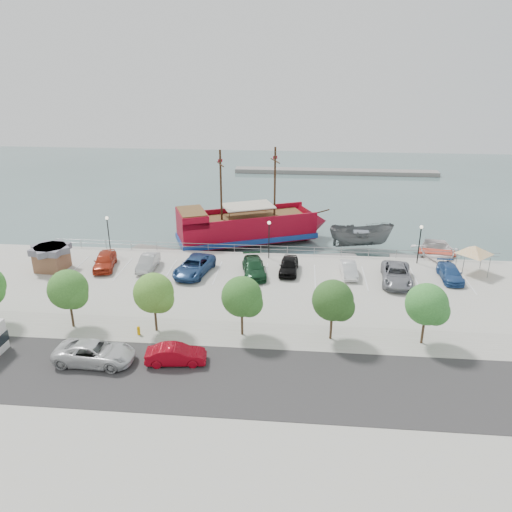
{
  "coord_description": "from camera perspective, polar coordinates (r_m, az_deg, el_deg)",
  "views": [
    {
      "loc": [
        3.3,
        -44.45,
        20.67
      ],
      "look_at": [
        -1.0,
        2.0,
        2.0
      ],
      "focal_mm": 35.0,
      "sensor_mm": 36.0,
      "label": 1
    }
  ],
  "objects": [
    {
      "name": "parked_car_c",
      "position": [
        51.2,
        -7.08,
        -1.16
      ],
      "size": [
        3.94,
        6.45,
        1.67
      ],
      "primitive_type": "imported",
      "rotation": [
        0.0,
        0.0,
        -0.21
      ],
      "color": "navy",
      "rests_on": "land_slab"
    },
    {
      "name": "parked_car_a",
      "position": [
        54.53,
        -16.9,
        -0.51
      ],
      "size": [
        2.89,
        5.2,
        1.67
      ],
      "primitive_type": "imported",
      "rotation": [
        0.0,
        0.0,
        0.2
      ],
      "color": "#AE2D17",
      "rests_on": "land_slab"
    },
    {
      "name": "parked_car_g",
      "position": [
        50.78,
        15.76,
        -2.05
      ],
      "size": [
        3.38,
        6.28,
        1.67
      ],
      "primitive_type": "imported",
      "rotation": [
        0.0,
        0.0,
        -0.1
      ],
      "color": "gray",
      "rests_on": "land_slab"
    },
    {
      "name": "land_slab",
      "position": [
        31.83,
        -2.15,
        -20.14
      ],
      "size": [
        100.0,
        58.0,
        1.2
      ],
      "primitive_type": "cube",
      "color": "#B3AF9F",
      "rests_on": "ground"
    },
    {
      "name": "dock_west",
      "position": [
        60.03,
        -10.82,
        0.46
      ],
      "size": [
        7.65,
        4.01,
        0.42
      ],
      "primitive_type": "cube",
      "rotation": [
        0.0,
        0.0,
        -0.27
      ],
      "color": "#67625B",
      "rests_on": "ground"
    },
    {
      "name": "street",
      "position": [
        35.32,
        -1.11,
        -14.0
      ],
      "size": [
        100.0,
        8.0,
        0.04
      ],
      "primitive_type": "cube",
      "color": "#312E2F",
      "rests_on": "land_slab"
    },
    {
      "name": "speedboat",
      "position": [
        60.11,
        19.93,
        0.14
      ],
      "size": [
        6.79,
        8.63,
        1.62
      ],
      "primitive_type": "imported",
      "rotation": [
        0.0,
        0.0,
        -0.16
      ],
      "color": "silver",
      "rests_on": "ground"
    },
    {
      "name": "tree_b",
      "position": [
        42.58,
        -20.54,
        -3.76
      ],
      "size": [
        3.3,
        3.2,
        5.0
      ],
      "color": "#473321",
      "rests_on": "sidewalk"
    },
    {
      "name": "sidewalk",
      "position": [
        40.3,
        -0.16,
        -9.02
      ],
      "size": [
        100.0,
        4.0,
        0.05
      ],
      "primitive_type": "cube",
      "color": "gray",
      "rests_on": "land_slab"
    },
    {
      "name": "far_shore",
      "position": [
        101.92,
        9.06,
        9.5
      ],
      "size": [
        40.0,
        3.0,
        0.8
      ],
      "primitive_type": "cube",
      "color": "gray",
      "rests_on": "ground"
    },
    {
      "name": "seawall_railing",
      "position": [
        56.1,
        1.56,
        0.76
      ],
      "size": [
        50.0,
        0.06,
        1.0
      ],
      "color": "gray",
      "rests_on": "land_slab"
    },
    {
      "name": "fire_hydrant",
      "position": [
        41.22,
        -13.28,
        -8.26
      ],
      "size": [
        0.27,
        0.27,
        0.77
      ],
      "rotation": [
        0.0,
        0.0,
        -0.3
      ],
      "color": "#E29B00",
      "rests_on": "sidewalk"
    },
    {
      "name": "canopy_tent",
      "position": [
        55.05,
        23.78,
        1.07
      ],
      "size": [
        4.12,
        4.12,
        3.34
      ],
      "rotation": [
        0.0,
        0.0,
        -0.03
      ],
      "color": "slate",
      "rests_on": "land_slab"
    },
    {
      "name": "tree_d",
      "position": [
        38.74,
        -1.43,
        -4.84
      ],
      "size": [
        3.3,
        3.2,
        5.0
      ],
      "color": "#473321",
      "rests_on": "sidewalk"
    },
    {
      "name": "ground",
      "position": [
        49.56,
        0.94,
        -4.12
      ],
      "size": [
        160.0,
        160.0,
        0.0
      ],
      "primitive_type": "plane",
      "color": "#3F5A56"
    },
    {
      "name": "lamp_post_left",
      "position": [
        58.0,
        -16.57,
        3.08
      ],
      "size": [
        0.36,
        0.36,
        4.28
      ],
      "color": "black",
      "rests_on": "land_slab"
    },
    {
      "name": "parked_car_e",
      "position": [
        51.22,
        3.77,
        -1.09
      ],
      "size": [
        2.09,
        4.66,
        1.55
      ],
      "primitive_type": "imported",
      "rotation": [
        0.0,
        0.0,
        -0.06
      ],
      "color": "black",
      "rests_on": "land_slab"
    },
    {
      "name": "parked_car_b",
      "position": [
        53.19,
        -12.24,
        -0.73
      ],
      "size": [
        1.6,
        4.45,
        1.46
      ],
      "primitive_type": "imported",
      "rotation": [
        0.0,
        0.0,
        0.01
      ],
      "color": "#ABABAB",
      "rests_on": "land_slab"
    },
    {
      "name": "parked_car_h",
      "position": [
        53.23,
        21.32,
        -1.82
      ],
      "size": [
        1.94,
        4.73,
        1.37
      ],
      "primitive_type": "imported",
      "rotation": [
        0.0,
        0.0,
        0.0
      ],
      "color": "#274E8C",
      "rests_on": "land_slab"
    },
    {
      "name": "patrol_boat",
      "position": [
        61.15,
        11.9,
        2.04
      ],
      "size": [
        7.78,
        3.35,
        2.95
      ],
      "primitive_type": "imported",
      "rotation": [
        0.0,
        0.0,
        1.64
      ],
      "color": "#5D5F60",
      "rests_on": "ground"
    },
    {
      "name": "lamp_post_right",
      "position": [
        55.42,
        18.25,
        2.02
      ],
      "size": [
        0.36,
        0.36,
        4.28
      ],
      "color": "black",
      "rests_on": "land_slab"
    },
    {
      "name": "street_sedan",
      "position": [
        37.07,
        -9.14,
        -11.07
      ],
      "size": [
        4.51,
        2.05,
        1.43
      ],
      "primitive_type": "imported",
      "rotation": [
        0.0,
        0.0,
        1.7
      ],
      "color": "#980614",
      "rests_on": "street"
    },
    {
      "name": "street_van",
      "position": [
        38.46,
        -17.94,
        -10.49
      ],
      "size": [
        5.85,
        2.82,
        1.61
      ],
      "primitive_type": "imported",
      "rotation": [
        0.0,
        0.0,
        1.54
      ],
      "color": "silver",
      "rests_on": "street"
    },
    {
      "name": "parked_car_f",
      "position": [
        51.31,
        10.56,
        -1.52
      ],
      "size": [
        1.65,
        4.15,
        1.34
      ],
      "primitive_type": "imported",
      "rotation": [
        0.0,
        0.0,
        0.06
      ],
      "color": "silver",
      "rests_on": "land_slab"
    },
    {
      "name": "parked_car_d",
      "position": [
        50.62,
        -0.25,
        -1.33
      ],
      "size": [
        3.16,
        5.68,
        1.55
      ],
      "primitive_type": "imported",
      "rotation": [
        0.0,
        0.0,
        0.19
      ],
      "color": "#143B20",
      "rests_on": "land_slab"
    },
    {
      "name": "pirate_ship",
      "position": [
        61.96,
        0.17,
        3.36
      ],
      "size": [
        19.71,
        12.2,
        12.3
      ],
      "rotation": [
        0.0,
        0.0,
        0.39
      ],
      "color": "maroon",
      "rests_on": "ground"
    },
    {
      "name": "dock_east",
      "position": [
        59.48,
        18.61,
        -0.53
      ],
      "size": [
        7.66,
        2.96,
        0.43
      ],
      "primitive_type": "cube",
      "rotation": [
        0.0,
        0.0,
        -0.11
      ],
      "color": "gray",
      "rests_on": "ground"
    },
    {
      "name": "dock_mid",
      "position": [
        57.9,
        8.41,
        -0.22
      ],
      "size": [
        6.59,
        3.01,
        0.36
      ],
      "primitive_type": "cube",
      "rotation": [
        0.0,
        0.0,
        0.19
      ],
      "color": "slate",
      "rests_on": "ground"
    },
    {
      "name": "tree_f",
      "position": [
        39.76,
        19.14,
        -5.41
      ],
      "size": [
        3.3,
        3.2,
        5.0
      ],
      "color": "#473321",
      "rests_on": "sidewalk"
    },
    {
      "name": "shed",
      "position": [
        55.84,
        -22.33,
        -0.12
      ],
      "size": [
        3.38,
        3.38,
        2.58
      ],
      "rotation": [
        0.0,
        0.0,
        -0.08
      ],
      "color": "brown",
      "rests_on": "land_slab"
    },
    {
      "name": "tree_e",
      "position": [
        38.62,
        8.98,
        -5.21
      ],
      "size": [
        3.3,
        3.2,
        5.0
      ],
      "color": "#473321",
      "rests_on": "sidewalk"
    },
    {
      "name": "tree_c",
      "position": [
        40.1,
        -11.45,
        -4.33
      ],
      "size": [
        3.3,
        3.2,
        5.0
      ],
      "color": "#473321",
      "rests_on": "sidewalk"
    },
    {
      "name": "lamp_post_mid",
      "position": [
        54.05,
        1.5,
        2.66
      ],
      "size": [
        0.36,
        0.36,
        4.28
      ],
      "color": "black",
      "rests_on": "land_slab"
    }
  ]
}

